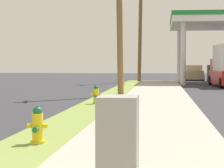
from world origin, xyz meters
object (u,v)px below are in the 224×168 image
utility_pole_background (140,27)px  utility_cabinet (118,151)px  car_tan_by_near_pump (194,73)px  fire_hydrant_nearest (38,127)px  utility_pole_midground (120,14)px  fire_hydrant_third (122,84)px  fire_hydrant_second (96,96)px

utility_pole_background → utility_cabinet: 37.30m
utility_cabinet → car_tan_by_near_pump: car_tan_by_near_pump is taller
fire_hydrant_nearest → utility_pole_background: 33.75m
utility_pole_midground → utility_cabinet: (1.78, -19.07, -3.67)m
fire_hydrant_third → utility_cabinet: (2.01, -23.21, 0.24)m
utility_pole_midground → utility_pole_background: (0.22, 17.92, 0.77)m
utility_pole_midground → car_tan_by_near_pump: utility_pole_midground is taller
fire_hydrant_third → utility_pole_midground: bearing=-86.8°
utility_cabinet → fire_hydrant_nearest: bearing=118.7°
fire_hydrant_second → fire_hydrant_third: bearing=89.4°
utility_cabinet → fire_hydrant_third: bearing=95.0°
utility_cabinet → utility_pole_midground: bearing=95.3°
fire_hydrant_second → car_tan_by_near_pump: bearing=79.2°
fire_hydrant_third → utility_pole_midground: utility_pole_midground is taller
fire_hydrant_nearest → car_tan_by_near_pump: car_tan_by_near_pump is taller
utility_pole_background → utility_pole_midground: bearing=-90.7°
utility_pole_background → utility_cabinet: size_ratio=8.14×
utility_cabinet → utility_pole_background: bearing=92.4°
fire_hydrant_second → utility_pole_background: 24.72m
fire_hydrant_third → car_tan_by_near_pump: car_tan_by_near_pump is taller
fire_hydrant_second → utility_cabinet: utility_cabinet is taller
utility_pole_background → utility_cabinet: utility_pole_background is taller
fire_hydrant_nearest → fire_hydrant_second: same height
utility_pole_midground → utility_pole_background: bearing=89.3°
fire_hydrant_second → car_tan_by_near_pump: size_ratio=0.17×
fire_hydrant_nearest → utility_pole_midground: utility_pole_midground is taller
utility_pole_background → car_tan_by_near_pump: bearing=50.4°
fire_hydrant_third → utility_pole_midground: (0.23, -4.14, 3.91)m
fire_hydrant_second → utility_cabinet: bearing=-80.6°
fire_hydrant_third → utility_pole_background: bearing=88.2°
fire_hydrant_third → utility_pole_midground: 5.70m
fire_hydrant_nearest → car_tan_by_near_pump: size_ratio=0.17×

